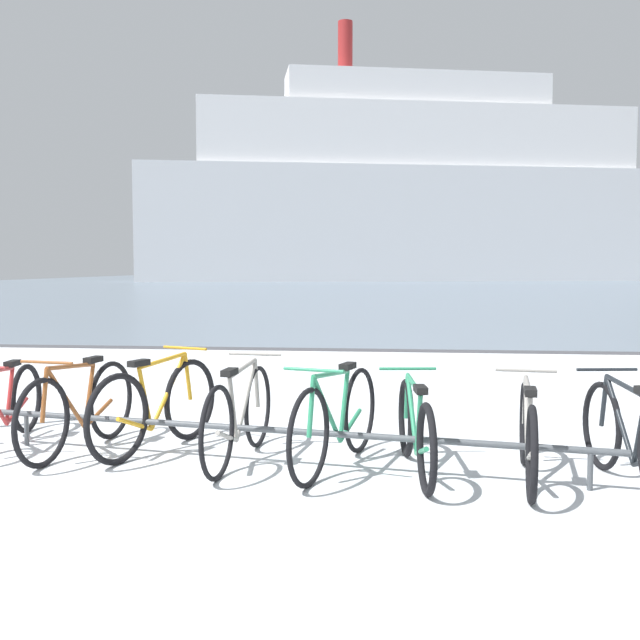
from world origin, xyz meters
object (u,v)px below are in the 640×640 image
at_px(bicycle_5, 415,429).
at_px(bicycle_7, 629,438).
at_px(bicycle_0, 2,407).
at_px(bicycle_6, 528,435).
at_px(bicycle_4, 336,420).
at_px(bicycle_1, 79,408).
at_px(ferry_ship, 425,196).
at_px(bicycle_3, 239,415).
at_px(bicycle_2, 157,406).

xyz_separation_m(bicycle_5, bicycle_7, (1.49, -0.20, 0.02)).
xyz_separation_m(bicycle_0, bicycle_6, (4.35, -0.61, 0.00)).
relative_size(bicycle_4, bicycle_7, 1.05).
bearing_deg(bicycle_6, bicycle_1, 172.36).
height_order(bicycle_7, ferry_ship, ferry_ship).
xyz_separation_m(bicycle_3, bicycle_6, (2.19, -0.32, -0.03)).
relative_size(bicycle_3, ferry_ship, 0.03).
distance_m(bicycle_6, ferry_ship, 71.75).
xyz_separation_m(bicycle_0, bicycle_5, (3.55, -0.49, -0.01)).
bearing_deg(bicycle_6, bicycle_3, 171.79).
relative_size(bicycle_4, bicycle_5, 1.03).
bearing_deg(ferry_ship, bicycle_6, -91.36).
relative_size(bicycle_2, bicycle_7, 0.97).
distance_m(bicycle_1, bicycle_4, 2.21).
bearing_deg(bicycle_6, bicycle_2, 168.80).
xyz_separation_m(bicycle_0, bicycle_1, (0.75, -0.13, 0.03)).
height_order(bicycle_4, bicycle_5, bicycle_4).
height_order(bicycle_3, bicycle_7, bicycle_3).
bearing_deg(bicycle_1, bicycle_0, 170.57).
xyz_separation_m(bicycle_2, bicycle_3, (0.77, -0.27, -0.01)).
xyz_separation_m(bicycle_1, bicycle_5, (2.80, -0.36, -0.03)).
bearing_deg(ferry_ship, bicycle_1, -94.28).
bearing_deg(ferry_ship, bicycle_5, -92.01).
relative_size(bicycle_1, bicycle_5, 1.01).
xyz_separation_m(bicycle_5, ferry_ship, (2.50, 71.13, 8.21)).
bearing_deg(ferry_ship, bicycle_2, -93.77).
bearing_deg(bicycle_1, bicycle_7, -7.43).
bearing_deg(bicycle_5, bicycle_1, 172.66).
relative_size(bicycle_0, bicycle_2, 1.06).
bearing_deg(bicycle_0, bicycle_2, -0.87).
bearing_deg(bicycle_4, bicycle_0, 172.29).
bearing_deg(bicycle_5, bicycle_0, 172.21).
bearing_deg(bicycle_2, bicycle_7, -10.29).
distance_m(bicycle_4, bicycle_5, 0.61).
bearing_deg(bicycle_7, bicycle_4, 172.25).
bearing_deg(bicycle_2, bicycle_6, -11.20).
distance_m(bicycle_5, bicycle_7, 1.51).
relative_size(bicycle_0, bicycle_6, 1.03).
height_order(bicycle_1, bicycle_3, bicycle_3).
bearing_deg(bicycle_1, bicycle_5, -7.34).
distance_m(bicycle_1, ferry_ship, 71.44).
xyz_separation_m(bicycle_2, ferry_ship, (4.66, 70.67, 8.17)).
xyz_separation_m(bicycle_3, bicycle_4, (0.78, -0.11, 0.00)).
relative_size(bicycle_6, ferry_ship, 0.03).
bearing_deg(bicycle_5, bicycle_3, 172.06).
bearing_deg(bicycle_7, ferry_ship, 89.19).
bearing_deg(bicycle_4, bicycle_1, 172.89).
bearing_deg(bicycle_0, ferry_ship, 85.11).
xyz_separation_m(bicycle_3, bicycle_5, (1.39, -0.19, -0.04)).
relative_size(bicycle_3, bicycle_7, 1.05).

